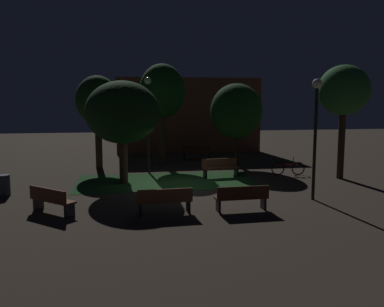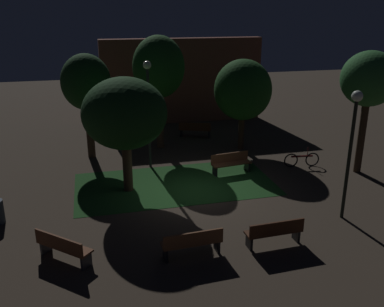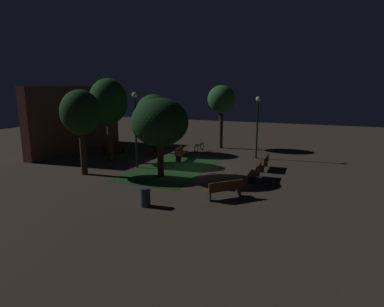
{
  "view_description": "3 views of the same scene",
  "coord_description": "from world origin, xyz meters",
  "views": [
    {
      "loc": [
        -2.48,
        -17.46,
        3.76
      ],
      "look_at": [
        0.39,
        0.52,
        1.33
      ],
      "focal_mm": 38.43,
      "sensor_mm": 36.0,
      "label": 1
    },
    {
      "loc": [
        -3.88,
        -14.85,
        6.97
      ],
      "look_at": [
        -0.05,
        0.7,
        1.4
      ],
      "focal_mm": 39.33,
      "sensor_mm": 36.0,
      "label": 2
    },
    {
      "loc": [
        -18.8,
        -7.87,
        5.07
      ],
      "look_at": [
        -0.64,
        -0.27,
        1.07
      ],
      "focal_mm": 30.16,
      "sensor_mm": 36.0,
      "label": 3
    }
  ],
  "objects": [
    {
      "name": "bench_by_lamp",
      "position": [
        1.98,
        1.71,
        0.48
      ],
      "size": [
        1.85,
        0.71,
        0.88
      ],
      "color": "brown",
      "rests_on": "ground"
    },
    {
      "name": "tree_left_canopy",
      "position": [
        -0.44,
        6.04,
        4.14
      ],
      "size": [
        2.6,
        2.6,
        5.74
      ],
      "color": "#423021",
      "rests_on": "ground"
    },
    {
      "name": "tree_lawn_side",
      "position": [
        3.57,
        4.76,
        3.08
      ],
      "size": [
        2.89,
        2.89,
        4.62
      ],
      "color": "#2D2116",
      "rests_on": "ground"
    },
    {
      "name": "lamp_post_path_center",
      "position": [
        4.4,
        -3.27,
        3.06
      ],
      "size": [
        0.36,
        0.36,
        4.49
      ],
      "color": "black",
      "rests_on": "ground"
    },
    {
      "name": "bench_front_left",
      "position": [
        1.31,
        -4.41,
        0.48
      ],
      "size": [
        1.82,
        0.55,
        0.88
      ],
      "color": "#422314",
      "rests_on": "ground"
    },
    {
      "name": "lamp_post_plaza_west",
      "position": [
        -1.39,
        3.3,
        3.26
      ],
      "size": [
        0.36,
        0.36,
        4.83
      ],
      "color": "black",
      "rests_on": "ground"
    },
    {
      "name": "ground_plane",
      "position": [
        0.0,
        0.0,
        0.0
      ],
      "size": [
        60.0,
        60.0,
        0.0
      ],
      "primitive_type": "plane",
      "color": "#3D3328"
    },
    {
      "name": "tree_back_left",
      "position": [
        -2.64,
        0.87,
        3.16
      ],
      "size": [
        3.26,
        3.26,
        4.56
      ],
      "color": "#423021",
      "rests_on": "ground"
    },
    {
      "name": "tree_tall_center",
      "position": [
        7.53,
        0.44,
        4.11
      ],
      "size": [
        2.37,
        2.37,
        5.33
      ],
      "color": "#38281C",
      "rests_on": "ground"
    },
    {
      "name": "bicycle",
      "position": [
        5.4,
        1.62,
        0.34
      ],
      "size": [
        1.68,
        0.26,
        0.93
      ],
      "color": "black",
      "rests_on": "ground"
    },
    {
      "name": "tree_near_wall",
      "position": [
        -4.0,
        5.33,
        3.64
      ],
      "size": [
        2.32,
        2.32,
        5.01
      ],
      "color": "#38281C",
      "rests_on": "ground"
    },
    {
      "name": "bench_path_side",
      "position": [
        1.77,
        7.34,
        0.48
      ],
      "size": [
        1.85,
        1.11,
        0.88
      ],
      "color": "#422314",
      "rests_on": "ground"
    },
    {
      "name": "trash_bin",
      "position": [
        -7.25,
        -0.81,
        0.42
      ],
      "size": [
        0.46,
        0.46,
        0.83
      ],
      "primitive_type": "cylinder",
      "color": "#2D3842",
      "rests_on": "ground"
    },
    {
      "name": "bench_near_trees",
      "position": [
        -1.3,
        -4.41,
        0.48
      ],
      "size": [
        1.82,
        0.58,
        0.88
      ],
      "color": "brown",
      "rests_on": "ground"
    },
    {
      "name": "building_wall_backdrop",
      "position": [
        1.89,
        11.03,
        2.61
      ],
      "size": [
        10.11,
        0.8,
        5.23
      ],
      "primitive_type": "cube",
      "color": "brown",
      "rests_on": "ground"
    },
    {
      "name": "bench_corner",
      "position": [
        -4.98,
        -3.73,
        0.48
      ],
      "size": [
        1.64,
        1.58,
        0.88
      ],
      "color": "brown",
      "rests_on": "ground"
    },
    {
      "name": "grass_lawn",
      "position": [
        -0.7,
        1.0,
        0.01
      ],
      "size": [
        8.15,
        4.26,
        0.01
      ],
      "primitive_type": "cube",
      "color": "#194219",
      "rests_on": "ground"
    }
  ]
}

